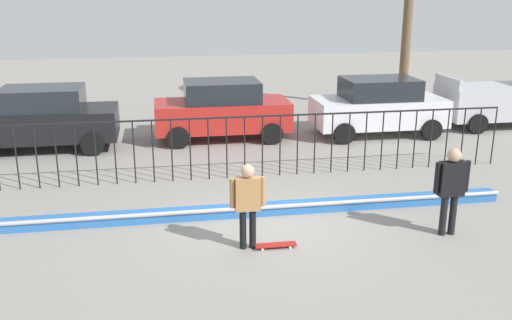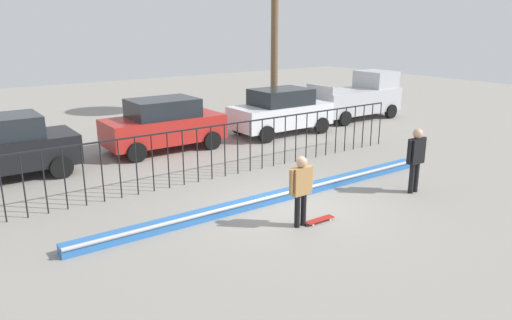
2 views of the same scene
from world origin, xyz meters
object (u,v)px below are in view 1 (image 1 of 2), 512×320
(skateboard, at_px, (276,245))
(parked_car_black, at_px, (44,118))
(parked_car_red, at_px, (222,109))
(skateboarder, at_px, (248,199))
(parked_car_white, at_px, (378,106))
(camera_operator, at_px, (451,184))

(skateboard, distance_m, parked_car_black, 9.73)
(skateboard, xyz_separation_m, parked_car_red, (-0.08, 8.29, 0.91))
(skateboard, bearing_deg, skateboarder, -168.90)
(parked_car_black, distance_m, parked_car_red, 5.45)
(skateboarder, distance_m, parked_car_black, 9.32)
(skateboard, relative_size, parked_car_white, 0.19)
(parked_car_white, bearing_deg, parked_car_red, 174.62)
(skateboard, bearing_deg, parked_car_white, 78.70)
(parked_car_red, relative_size, parked_car_white, 1.00)
(parked_car_red, bearing_deg, camera_operator, -65.49)
(camera_operator, bearing_deg, skateboard, 20.67)
(skateboarder, relative_size, parked_car_black, 0.39)
(camera_operator, bearing_deg, parked_car_black, -21.14)
(skateboard, relative_size, parked_car_red, 0.19)
(skateboard, height_order, parked_car_white, parked_car_white)
(camera_operator, distance_m, parked_car_red, 9.01)
(parked_car_red, height_order, parked_car_white, same)
(skateboarder, distance_m, parked_car_red, 8.21)
(skateboarder, xyz_separation_m, parked_car_red, (0.44, 8.19, -0.03))
(camera_operator, bearing_deg, parked_car_red, -46.33)
(camera_operator, relative_size, parked_car_red, 0.42)
(camera_operator, xyz_separation_m, parked_car_red, (-3.61, 8.25, -0.11))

